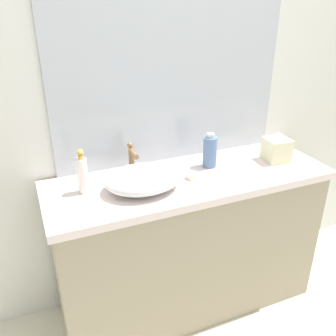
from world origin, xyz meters
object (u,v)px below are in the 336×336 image
Objects in this scene: tissue_box at (277,148)px; candle_jar at (192,176)px; soap_dispenser at (83,174)px; sink_basin at (143,179)px; lotion_bottle at (210,151)px.

tissue_box is 2.88× the size of candle_jar.
candle_jar is (0.53, -0.07, -0.08)m from soap_dispenser.
tissue_box is at bearing 2.36° from sink_basin.
tissue_box reaches higher than candle_jar.
candle_jar is (-0.53, -0.03, -0.06)m from tissue_box.
sink_basin is at bearing -165.72° from lotion_bottle.
lotion_bottle is 0.19m from candle_jar.
soap_dispenser is 1.16× the size of lotion_bottle.
tissue_box is (0.38, -0.07, -0.02)m from lotion_bottle.
sink_basin is 0.28m from soap_dispenser.
tissue_box reaches higher than sink_basin.
lotion_bottle is at bearing 169.18° from tissue_box.
sink_basin is 2.20× the size of tissue_box.
sink_basin is 0.43m from lotion_bottle.
soap_dispenser is 1.30× the size of tissue_box.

